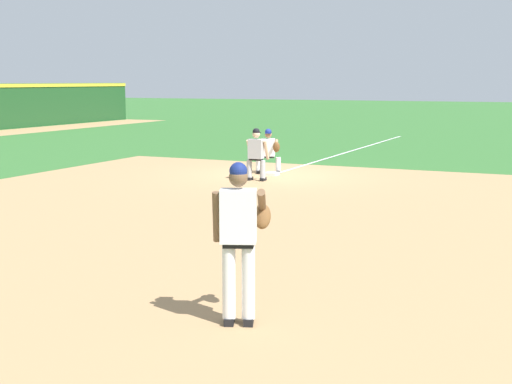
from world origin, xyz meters
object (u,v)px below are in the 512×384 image
Objects in this scene: first_base_bag at (272,174)px; baserunner at (256,152)px; pitcher at (240,233)px; first_baseman at (269,149)px; baseball at (263,209)px.

baserunner is (-1.23, -0.06, 0.75)m from first_base_bag.
first_baseman is at bearing 22.07° from pitcher.
baseball is (-5.36, -2.11, -0.01)m from first_base_bag.
first_base_bag is 5.14× the size of baseball.
first_base_bag is at bearing -144.35° from first_baseman.
first_base_bag is 0.79m from first_baseman.
first_base_bag is at bearing 21.49° from baseball.
first_baseman is (0.31, 0.22, 0.69)m from first_base_bag.
baseball is at bearing 21.81° from pitcher.
first_baseman is at bearing 22.37° from baseball.
baseball is at bearing -158.51° from first_base_bag.
baserunner is at bearing -169.51° from first_baseman.
pitcher is at bearing -156.41° from baserunner.
pitcher is 13.34m from first_baseman.
first_base_bag is 1.44m from baserunner.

